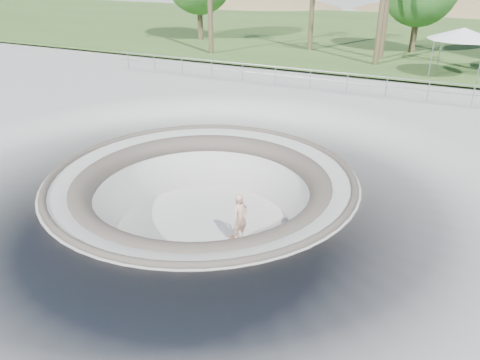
% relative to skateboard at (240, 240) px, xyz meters
% --- Properties ---
extents(ground, '(180.00, 180.00, 0.00)m').
position_rel_skateboard_xyz_m(ground, '(-1.60, 0.41, 1.84)').
color(ground, '#9E9F9A').
rests_on(ground, ground).
extents(skate_bowl, '(14.00, 14.00, 4.10)m').
position_rel_skateboard_xyz_m(skate_bowl, '(-1.60, 0.41, 0.01)').
color(skate_bowl, '#9E9F9A').
rests_on(skate_bowl, ground).
extents(grass_strip, '(180.00, 36.00, 0.12)m').
position_rel_skateboard_xyz_m(grass_strip, '(-1.60, 34.41, 2.06)').
color(grass_strip, '#335020').
rests_on(grass_strip, ground).
extents(distant_hills, '(103.20, 45.00, 28.60)m').
position_rel_skateboard_xyz_m(distant_hills, '(2.17, 57.58, -5.18)').
color(distant_hills, olive).
rests_on(distant_hills, ground).
extents(safety_railing, '(25.00, 0.06, 1.03)m').
position_rel_skateboard_xyz_m(safety_railing, '(-1.60, 12.41, 2.53)').
color(safety_railing, '#909398').
rests_on(safety_railing, ground).
extents(skateboard, '(0.79, 0.32, 0.08)m').
position_rel_skateboard_xyz_m(skateboard, '(0.00, 0.00, 0.00)').
color(skateboard, '#9C5B3E').
rests_on(skateboard, ground).
extents(skater, '(0.56, 0.70, 1.66)m').
position_rel_skateboard_xyz_m(skater, '(0.00, 0.00, 0.85)').
color(skater, tan).
rests_on(skater, skateboard).
extents(canopy_white, '(5.39, 5.39, 2.74)m').
position_rel_skateboard_xyz_m(canopy_white, '(5.44, 18.41, 4.51)').
color(canopy_white, '#909398').
rests_on(canopy_white, ground).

